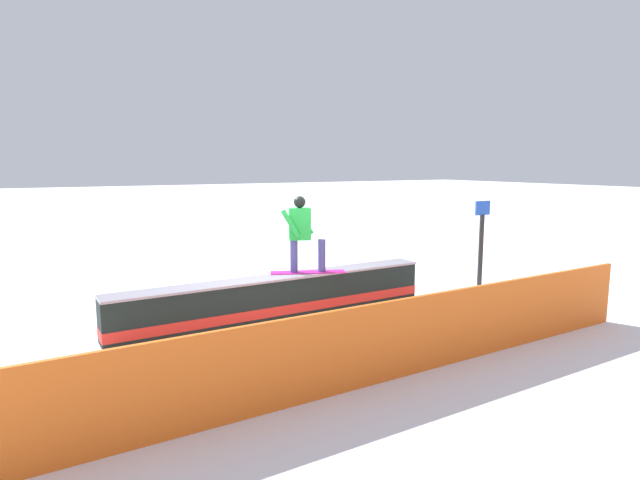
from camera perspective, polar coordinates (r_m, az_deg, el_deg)
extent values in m
plane|color=white|center=(9.66, -4.56, -8.43)|extent=(120.00, 120.00, 0.00)
cube|color=black|center=(9.56, -4.58, -6.35)|extent=(6.14, 0.62, 0.73)
cube|color=red|center=(9.61, -4.57, -7.40)|extent=(6.15, 0.63, 0.17)
cube|color=#938E9E|center=(9.47, -4.61, -4.11)|extent=(6.14, 0.68, 0.04)
cube|color=#BC1A87|center=(9.75, -1.34, -3.56)|extent=(1.40, 0.82, 0.01)
cylinder|color=#41438B|center=(9.67, -2.89, -1.77)|extent=(0.18, 0.18, 0.61)
cylinder|color=#41438B|center=(9.72, 0.20, -1.71)|extent=(0.18, 0.18, 0.61)
cube|color=green|center=(9.59, -2.24, 1.79)|extent=(0.46, 0.38, 0.59)
sphere|color=black|center=(9.55, -2.26, 4.20)|extent=(0.22, 0.22, 0.22)
cylinder|color=green|center=(9.41, -3.27, 1.83)|extent=(0.36, 0.22, 0.52)
cylinder|color=green|center=(9.76, -1.73, 2.08)|extent=(0.36, 0.22, 0.52)
cube|color=orange|center=(6.83, 7.24, -11.04)|extent=(9.91, 0.31, 1.06)
cylinder|color=#262628|center=(11.64, 17.26, -1.56)|extent=(0.10, 0.10, 1.71)
cube|color=blue|center=(11.51, 17.47, 3.38)|extent=(0.40, 0.04, 0.30)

